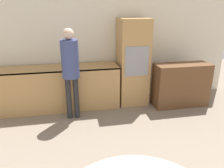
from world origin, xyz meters
TOP-DOWN VIEW (x-y plane):
  - wall_back at (0.00, 5.01)m, footprint 6.34×0.05m
  - kitchen_counter at (-0.95, 4.66)m, footprint 2.75×0.60m
  - oven_unit at (0.77, 4.67)m, footprint 0.61×0.59m
  - sideboard at (1.74, 4.31)m, footprint 1.16×0.45m
  - person_standing at (-0.54, 4.17)m, footprint 0.31×0.31m
  - salt_shaker at (-0.28, 1.72)m, footprint 0.03×0.03m

SIDE VIEW (x-z plane):
  - sideboard at x=1.74m, z-range 0.00..0.91m
  - kitchen_counter at x=-0.95m, z-range 0.01..0.90m
  - salt_shaker at x=-0.28m, z-range 0.77..0.86m
  - oven_unit at x=0.77m, z-range 0.00..1.81m
  - person_standing at x=-0.54m, z-range 0.21..1.90m
  - wall_back at x=0.00m, z-range 0.00..2.60m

